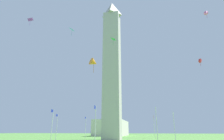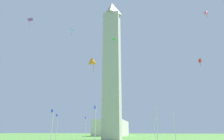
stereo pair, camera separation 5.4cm
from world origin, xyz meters
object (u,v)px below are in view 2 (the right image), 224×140
(kite_orange_delta, at_px, (94,63))
(flagpole_nw, at_px, (52,123))
(obelisk_monument, at_px, (112,63))
(flagpole_w, at_px, (57,125))
(flagpole_s, at_px, (121,126))
(flagpole_e, at_px, (174,124))
(kite_cyan_diamond, at_px, (72,30))
(flagpole_sw, at_px, (86,126))
(flagpole_se, at_px, (154,126))
(distant_building, at_px, (112,128))
(kite_green_diamond, at_px, (113,39))
(flagpole_n, at_px, (95,122))
(kite_purple_diamond, at_px, (30,20))
(kite_pink_delta, at_px, (206,13))
(kite_red_box, at_px, (200,61))
(flagpole_ne, at_px, (157,123))

(kite_orange_delta, bearing_deg, flagpole_nw, -140.84)
(obelisk_monument, xyz_separation_m, flagpole_w, (0.07, -16.11, -17.85))
(flagpole_s, bearing_deg, flagpole_e, 45.00)
(flagpole_e, bearing_deg, obelisk_monument, -90.24)
(flagpole_e, bearing_deg, kite_cyan_diamond, -71.58)
(obelisk_monument, height_order, flagpole_nw, obelisk_monument)
(flagpole_sw, height_order, flagpole_nw, same)
(flagpole_nw, bearing_deg, kite_cyan_diamond, 149.18)
(obelisk_monument, xyz_separation_m, flagpole_s, (-16.04, 0.00, -17.85))
(flagpole_se, distance_m, distant_building, 37.27)
(flagpole_w, distance_m, distant_building, 43.63)
(distant_building, bearing_deg, flagpole_nw, -3.12)
(flagpole_sw, height_order, kite_green_diamond, kite_green_diamond)
(flagpole_n, xyz_separation_m, distant_building, (-59.06, -8.43, -0.32))
(flagpole_se, xyz_separation_m, kite_purple_diamond, (27.02, -29.24, 24.99))
(flagpole_n, distance_m, flagpole_s, 32.22)
(flagpole_sw, relative_size, kite_pink_delta, 3.45)
(flagpole_nw, relative_size, kite_green_diamond, 3.71)
(flagpole_n, relative_size, kite_green_diamond, 3.71)
(kite_pink_delta, bearing_deg, kite_green_diamond, -89.33)
(flagpole_se, height_order, kite_cyan_diamond, kite_cyan_diamond)
(flagpole_se, xyz_separation_m, kite_red_box, (24.22, 9.52, 12.05))
(obelisk_monument, distance_m, kite_red_box, 25.24)
(flagpole_w, xyz_separation_m, kite_purple_diamond, (15.63, -1.74, 24.99))
(flagpole_se, relative_size, kite_cyan_diamond, 3.00)
(flagpole_s, height_order, kite_red_box, kite_red_box)
(kite_purple_diamond, bearing_deg, flagpole_w, 173.66)
(flagpole_ne, relative_size, distant_building, 0.26)
(flagpole_sw, distance_m, kite_red_box, 42.13)
(flagpole_e, height_order, kite_cyan_diamond, kite_cyan_diamond)
(flagpole_n, relative_size, kite_cyan_diamond, 3.00)
(kite_red_box, xyz_separation_m, kite_orange_delta, (16.93, -17.35, -5.43))
(kite_purple_diamond, height_order, distant_building, kite_purple_diamond)
(kite_green_diamond, distance_m, distant_building, 57.99)
(flagpole_sw, distance_m, kite_pink_delta, 48.91)
(kite_green_diamond, xyz_separation_m, kite_red_box, (2.64, 18.56, -8.20))
(flagpole_e, relative_size, flagpole_sw, 1.00)
(flagpole_e, relative_size, kite_green_diamond, 3.71)
(flagpole_n, bearing_deg, kite_cyan_diamond, -127.63)
(flagpole_nw, height_order, kite_red_box, kite_red_box)
(obelisk_monument, relative_size, kite_cyan_diamond, 18.51)
(flagpole_se, height_order, distant_building, distant_building)
(flagpole_w, height_order, kite_pink_delta, kite_pink_delta)
(flagpole_n, bearing_deg, flagpole_nw, -112.50)
(flagpole_se, bearing_deg, kite_cyan_diamond, -46.56)
(flagpole_e, xyz_separation_m, flagpole_nw, (11.39, -27.50, 0.00))
(flagpole_s, distance_m, kite_red_box, 37.68)
(obelisk_monument, height_order, kite_cyan_diamond, obelisk_monument)
(flagpole_nw, distance_m, kite_orange_delta, 24.59)
(kite_purple_diamond, relative_size, distant_building, 0.07)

